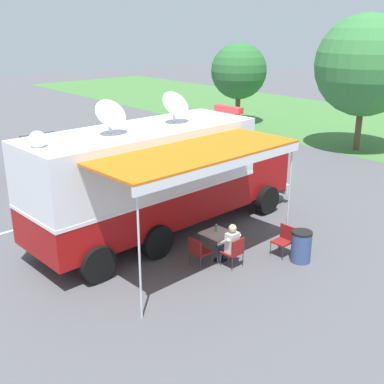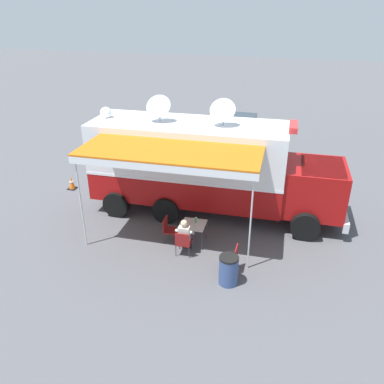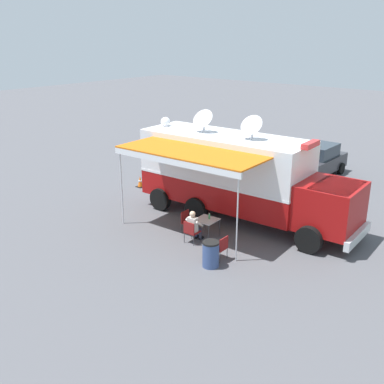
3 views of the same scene
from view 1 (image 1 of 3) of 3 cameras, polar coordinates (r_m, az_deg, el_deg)
ground_plane at (r=15.35m, az=-5.49°, el=-5.45°), size 100.00×100.00×0.00m
lot_stripe at (r=17.03m, az=-19.15°, el=-3.91°), size 0.32×4.80×0.01m
command_truck at (r=15.07m, az=-3.40°, el=2.06°), size 5.16×9.58×4.53m
folding_table at (r=13.94m, az=2.99°, el=-5.01°), size 0.83×0.83×0.73m
water_bottle at (r=13.98m, az=2.85°, el=-4.21°), size 0.07×0.07×0.22m
folding_chair_at_table at (r=13.43m, az=5.01°, el=-6.81°), size 0.50×0.50×0.87m
folding_chair_beside_table at (r=13.40m, az=0.71°, el=-6.79°), size 0.50×0.50×0.87m
folding_chair_spare_by_truck at (r=14.35m, az=10.74°, el=-5.31°), size 0.49×0.49×0.87m
seated_responder at (r=13.48m, az=4.43°, el=-6.03°), size 0.67×0.57×1.25m
trash_bin at (r=14.06m, az=12.67°, el=-6.24°), size 0.57×0.57×0.91m
car_behind_truck at (r=21.79m, az=-16.24°, el=3.85°), size 4.21×2.04×1.76m
tree_far_left at (r=32.36m, az=5.51°, el=13.91°), size 3.58×3.58×5.20m
tree_left_of_centre at (r=26.57m, az=19.65°, el=13.78°), size 5.05×5.05×6.87m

